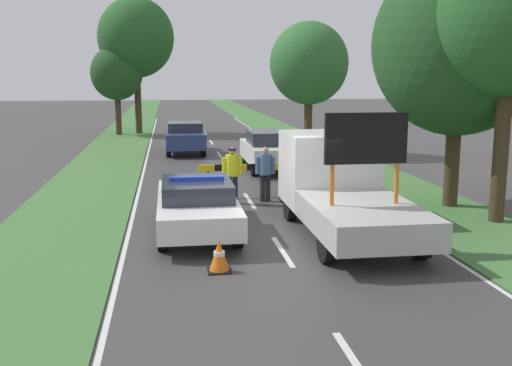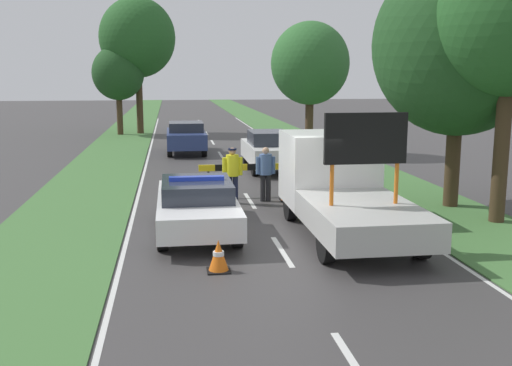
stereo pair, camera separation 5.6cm
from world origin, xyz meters
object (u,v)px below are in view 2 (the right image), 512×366
object	(u,v)px
police_officer	(232,170)
queued_car_hatch_blue	(186,137)
pedestrian_civilian	(266,170)
traffic_cone_near_truck	(288,190)
road_barrier	(247,169)
roadside_tree_mid_right	(118,73)
work_truck	(340,184)
traffic_cone_centre_front	(180,186)
roadside_tree_near_left	(310,64)
traffic_cone_behind_barrier	(319,188)
roadside_tree_near_right	(511,18)
traffic_cone_near_police	(219,256)
roadside_tree_far_left	(459,45)
queued_car_van_white	(268,150)
roadside_tree_mid_left	(137,38)
police_car	(197,204)

from	to	relation	value
police_officer	queued_car_hatch_blue	xyz separation A→B (m)	(-1.06, 12.06, -0.19)
police_officer	pedestrian_civilian	distance (m)	1.05
traffic_cone_near_truck	road_barrier	bearing A→B (deg)	144.19
queued_car_hatch_blue	roadside_tree_mid_right	xyz separation A→B (m)	(-3.98, 9.80, 3.11)
work_truck	queued_car_hatch_blue	xyz separation A→B (m)	(-3.41, 15.45, -0.33)
road_barrier	traffic_cone_centre_front	world-z (taller)	road_barrier
roadside_tree_near_left	traffic_cone_near_truck	bearing A→B (deg)	-106.44
traffic_cone_behind_barrier	queued_car_hatch_blue	world-z (taller)	queued_car_hatch_blue
road_barrier	roadside_tree_mid_right	world-z (taller)	roadside_tree_mid_right
roadside_tree_near_right	road_barrier	bearing A→B (deg)	144.45
traffic_cone_near_police	traffic_cone_behind_barrier	bearing A→B (deg)	61.58
roadside_tree_mid_right	traffic_cone_centre_front	bearing A→B (deg)	-80.33
traffic_cone_near_police	roadside_tree_mid_right	bearing A→B (deg)	98.30
traffic_cone_near_police	roadside_tree_near_left	xyz separation A→B (m)	(5.79, 17.06, 4.04)
roadside_tree_near_right	police_officer	bearing A→B (deg)	153.31
traffic_cone_behind_barrier	roadside_tree_near_right	bearing A→B (deg)	-47.41
pedestrian_civilian	roadside_tree_far_left	bearing A→B (deg)	-39.36
work_truck	queued_car_van_white	size ratio (longest dim) A/B	1.32
traffic_cone_behind_barrier	roadside_tree_mid_right	world-z (taller)	roadside_tree_mid_right
work_truck	traffic_cone_near_police	bearing A→B (deg)	43.11
road_barrier	roadside_tree_near_right	size ratio (longest dim) A/B	0.43
road_barrier	police_officer	bearing A→B (deg)	-122.65
traffic_cone_centre_front	roadside_tree_mid_left	xyz separation A→B (m)	(-2.22, 21.02, 5.87)
police_car	pedestrian_civilian	xyz separation A→B (m)	(2.25, 3.38, 0.28)
police_officer	roadside_tree_mid_left	xyz separation A→B (m)	(-3.79, 22.50, 5.16)
traffic_cone_centre_front	queued_car_van_white	bearing A→B (deg)	52.32
roadside_tree_near_right	roadside_tree_far_left	size ratio (longest dim) A/B	1.00
traffic_cone_near_police	traffic_cone_centre_front	size ratio (longest dim) A/B	1.05
road_barrier	roadside_tree_mid_right	distance (m)	21.82
work_truck	pedestrian_civilian	world-z (taller)	work_truck
roadside_tree_near_right	queued_car_hatch_blue	bearing A→B (deg)	116.62
work_truck	police_officer	distance (m)	4.13
police_car	roadside_tree_mid_left	size ratio (longest dim) A/B	0.56
road_barrier	pedestrian_civilian	size ratio (longest dim) A/B	1.84
work_truck	pedestrian_civilian	xyz separation A→B (m)	(-1.31, 3.57, -0.16)
traffic_cone_behind_barrier	roadside_tree_mid_right	size ratio (longest dim) A/B	0.10
queued_car_van_white	roadside_tree_far_left	xyz separation A→B (m)	(4.23, -7.58, 3.84)
road_barrier	traffic_cone_centre_front	size ratio (longest dim) A/B	5.03
traffic_cone_centre_front	police_officer	bearing A→B (deg)	-43.37
police_car	traffic_cone_near_police	size ratio (longest dim) A/B	7.62
queued_car_hatch_blue	roadside_tree_near_right	size ratio (longest dim) A/B	0.60
police_car	roadside_tree_near_right	world-z (taller)	roadside_tree_near_right
queued_car_hatch_blue	work_truck	bearing A→B (deg)	102.45
road_barrier	pedestrian_civilian	distance (m)	0.95
police_car	road_barrier	xyz separation A→B (m)	(1.79, 4.20, 0.17)
roadside_tree_mid_right	work_truck	bearing A→B (deg)	-73.69
traffic_cone_centre_front	roadside_tree_mid_left	distance (m)	21.94
work_truck	traffic_cone_behind_barrier	bearing A→B (deg)	-95.76
roadside_tree_near_right	roadside_tree_mid_right	xyz separation A→B (m)	(-11.70, 25.21, -1.30)
police_officer	pedestrian_civilian	size ratio (longest dim) A/B	1.02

